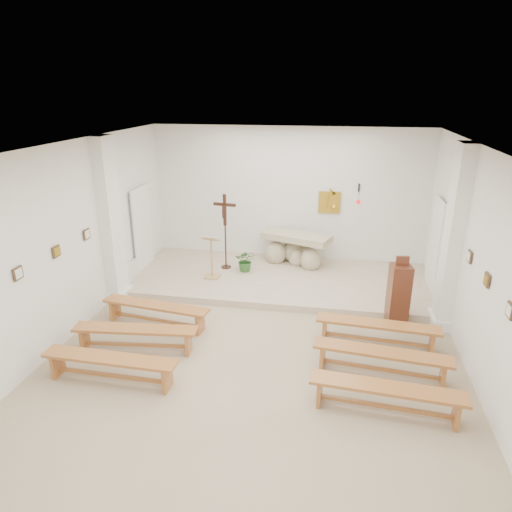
% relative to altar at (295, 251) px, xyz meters
% --- Properties ---
extents(ground, '(7.00, 10.00, 0.00)m').
position_rel_altar_xyz_m(ground, '(-0.27, -4.41, -0.49)').
color(ground, tan).
rests_on(ground, ground).
extents(wall_left, '(0.02, 10.00, 3.50)m').
position_rel_altar_xyz_m(wall_left, '(-3.76, -4.41, 1.26)').
color(wall_left, white).
rests_on(wall_left, ground).
extents(wall_right, '(0.02, 10.00, 3.50)m').
position_rel_altar_xyz_m(wall_right, '(3.22, -4.41, 1.26)').
color(wall_right, white).
rests_on(wall_right, ground).
extents(wall_back, '(7.00, 0.02, 3.50)m').
position_rel_altar_xyz_m(wall_back, '(-0.27, 0.58, 1.26)').
color(wall_back, white).
rests_on(wall_back, ground).
extents(ceiling, '(7.00, 10.00, 0.02)m').
position_rel_altar_xyz_m(ceiling, '(-0.27, -4.41, 3.00)').
color(ceiling, silver).
rests_on(ceiling, wall_back).
extents(sanctuary_platform, '(6.98, 3.00, 0.15)m').
position_rel_altar_xyz_m(sanctuary_platform, '(-0.27, -0.91, -0.41)').
color(sanctuary_platform, '#C1AF95').
rests_on(sanctuary_platform, ground).
extents(pilaster_left, '(0.26, 0.55, 3.50)m').
position_rel_altar_xyz_m(pilaster_left, '(-3.64, -2.41, 1.26)').
color(pilaster_left, white).
rests_on(pilaster_left, ground).
extents(pilaster_right, '(0.26, 0.55, 3.50)m').
position_rel_altar_xyz_m(pilaster_right, '(3.10, -2.41, 1.26)').
color(pilaster_right, white).
rests_on(pilaster_right, ground).
extents(gold_wall_relief, '(0.55, 0.04, 0.55)m').
position_rel_altar_xyz_m(gold_wall_relief, '(0.78, 0.55, 1.16)').
color(gold_wall_relief, gold).
rests_on(gold_wall_relief, wall_back).
extents(sanctuary_lamp, '(0.11, 0.36, 0.44)m').
position_rel_altar_xyz_m(sanctuary_lamp, '(1.48, 0.30, 1.32)').
color(sanctuary_lamp, black).
rests_on(sanctuary_lamp, wall_back).
extents(station_frame_left_front, '(0.03, 0.20, 0.20)m').
position_rel_altar_xyz_m(station_frame_left_front, '(-3.74, -5.21, 1.23)').
color(station_frame_left_front, '#44311E').
rests_on(station_frame_left_front, wall_left).
extents(station_frame_left_mid, '(0.03, 0.20, 0.20)m').
position_rel_altar_xyz_m(station_frame_left_mid, '(-3.74, -4.21, 1.23)').
color(station_frame_left_mid, '#44311E').
rests_on(station_frame_left_mid, wall_left).
extents(station_frame_left_rear, '(0.03, 0.20, 0.20)m').
position_rel_altar_xyz_m(station_frame_left_rear, '(-3.74, -3.21, 1.23)').
color(station_frame_left_rear, '#44311E').
rests_on(station_frame_left_rear, wall_left).
extents(station_frame_right_front, '(0.03, 0.20, 0.20)m').
position_rel_altar_xyz_m(station_frame_right_front, '(3.20, -5.21, 1.23)').
color(station_frame_right_front, '#44311E').
rests_on(station_frame_right_front, wall_right).
extents(station_frame_right_mid, '(0.03, 0.20, 0.20)m').
position_rel_altar_xyz_m(station_frame_right_mid, '(3.20, -4.21, 1.23)').
color(station_frame_right_mid, '#44311E').
rests_on(station_frame_right_mid, wall_right).
extents(station_frame_right_rear, '(0.03, 0.20, 0.20)m').
position_rel_altar_xyz_m(station_frame_right_rear, '(3.20, -3.21, 1.23)').
color(station_frame_right_rear, '#44311E').
rests_on(station_frame_right_rear, wall_right).
extents(radiator_left, '(0.10, 0.85, 0.52)m').
position_rel_altar_xyz_m(radiator_left, '(-3.70, -1.71, -0.22)').
color(radiator_left, silver).
rests_on(radiator_left, ground).
extents(radiator_right, '(0.10, 0.85, 0.52)m').
position_rel_altar_xyz_m(radiator_right, '(3.16, -1.71, -0.22)').
color(radiator_right, silver).
rests_on(radiator_right, ground).
extents(altar, '(1.82, 1.19, 0.88)m').
position_rel_altar_xyz_m(altar, '(0.00, 0.00, 0.00)').
color(altar, beige).
rests_on(altar, sanctuary_platform).
extents(lectern, '(0.40, 0.34, 1.06)m').
position_rel_altar_xyz_m(lectern, '(-1.84, -1.26, 0.18)').
color(lectern, tan).
rests_on(lectern, sanctuary_platform).
extents(crucifix_stand, '(0.56, 0.24, 1.86)m').
position_rel_altar_xyz_m(crucifix_stand, '(-1.66, -0.59, 0.74)').
color(crucifix_stand, '#331A10').
rests_on(crucifix_stand, sanctuary_platform).
extents(potted_plant, '(0.56, 0.50, 0.55)m').
position_rel_altar_xyz_m(potted_plant, '(-1.13, -0.71, -0.06)').
color(potted_plant, '#2A5B24').
rests_on(potted_plant, sanctuary_platform).
extents(donation_pedestal, '(0.43, 0.43, 1.41)m').
position_rel_altar_xyz_m(donation_pedestal, '(2.24, -2.51, 0.13)').
color(donation_pedestal, '#592E19').
rests_on(donation_pedestal, ground).
extents(bench_left_front, '(2.18, 0.64, 0.46)m').
position_rel_altar_xyz_m(bench_left_front, '(-2.36, -3.43, -0.14)').
color(bench_left_front, '#AB6231').
rests_on(bench_left_front, ground).
extents(bench_right_front, '(2.18, 0.51, 0.46)m').
position_rel_altar_xyz_m(bench_right_front, '(1.81, -3.43, -0.14)').
color(bench_right_front, '#AB6231').
rests_on(bench_right_front, ground).
extents(bench_left_second, '(2.18, 0.56, 0.46)m').
position_rel_altar_xyz_m(bench_left_second, '(-2.36, -4.36, -0.14)').
color(bench_left_second, '#AB6231').
rests_on(bench_left_second, ground).
extents(bench_right_second, '(2.18, 0.58, 0.46)m').
position_rel_altar_xyz_m(bench_right_second, '(1.81, -4.36, -0.14)').
color(bench_right_second, '#AB6231').
rests_on(bench_right_second, ground).
extents(bench_left_third, '(2.17, 0.39, 0.46)m').
position_rel_altar_xyz_m(bench_left_third, '(-2.36, -5.29, -0.14)').
color(bench_left_third, '#AB6231').
rests_on(bench_left_third, ground).
extents(bench_right_third, '(2.18, 0.51, 0.46)m').
position_rel_altar_xyz_m(bench_right_third, '(1.81, -5.29, -0.14)').
color(bench_right_third, '#AB6231').
rests_on(bench_right_third, ground).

